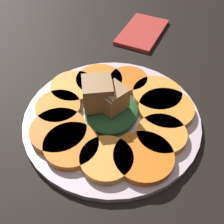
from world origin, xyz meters
TOP-DOWN VIEW (x-y plane):
  - table_slab at (0.00, 0.00)cm, footprint 120.00×120.00cm
  - plate at (0.00, 0.00)cm, footprint 29.35×29.35cm
  - carrot_slice_0 at (-0.63, -8.75)cm, footprint 7.82×7.82cm
  - carrot_slice_1 at (4.91, -7.73)cm, footprint 9.30×9.30cm
  - carrot_slice_2 at (7.73, -5.19)cm, footprint 8.65×8.65cm
  - carrot_slice_3 at (9.12, 0.85)cm, footprint 6.94×6.94cm
  - carrot_slice_4 at (6.60, 5.70)cm, footprint 8.56×8.56cm
  - carrot_slice_5 at (3.01, 9.17)cm, footprint 8.15×8.15cm
  - carrot_slice_6 at (-2.45, 8.90)cm, footprint 7.60×7.60cm
  - carrot_slice_7 at (-6.76, 6.11)cm, footprint 8.98×8.98cm
  - carrot_slice_8 at (-8.32, 2.85)cm, footprint 8.39×8.39cm
  - carrot_slice_9 at (-8.27, -2.99)cm, footprint 7.80×7.80cm
  - carrot_slice_10 at (-5.70, -7.69)cm, footprint 8.87×8.87cm
  - center_pile at (-0.05, 0.65)cm, footprint 9.57×10.02cm
  - fork at (0.95, -6.89)cm, footprint 17.93×7.12cm
  - napkin at (27.56, 5.07)cm, footprint 14.24×8.54cm

SIDE VIEW (x-z plane):
  - table_slab at x=0.00cm, z-range 0.00..2.00cm
  - napkin at x=27.56cm, z-range 2.00..2.80cm
  - plate at x=0.00cm, z-range 1.99..3.04cm
  - fork at x=0.95cm, z-range 3.10..3.50cm
  - carrot_slice_0 at x=-0.63cm, z-range 3.10..4.17cm
  - carrot_slice_1 at x=4.91cm, z-range 3.10..4.17cm
  - carrot_slice_2 at x=7.73cm, z-range 3.10..4.17cm
  - carrot_slice_3 at x=9.12cm, z-range 3.10..4.17cm
  - carrot_slice_4 at x=6.60cm, z-range 3.10..4.17cm
  - carrot_slice_5 at x=3.01cm, z-range 3.10..4.17cm
  - carrot_slice_6 at x=-2.45cm, z-range 3.10..4.17cm
  - carrot_slice_7 at x=-6.76cm, z-range 3.10..4.17cm
  - carrot_slice_8 at x=-8.32cm, z-range 3.10..4.17cm
  - carrot_slice_9 at x=-8.27cm, z-range 3.10..4.17cm
  - carrot_slice_10 at x=-5.70cm, z-range 3.10..4.17cm
  - center_pile at x=-0.05cm, z-range 2.43..8.94cm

